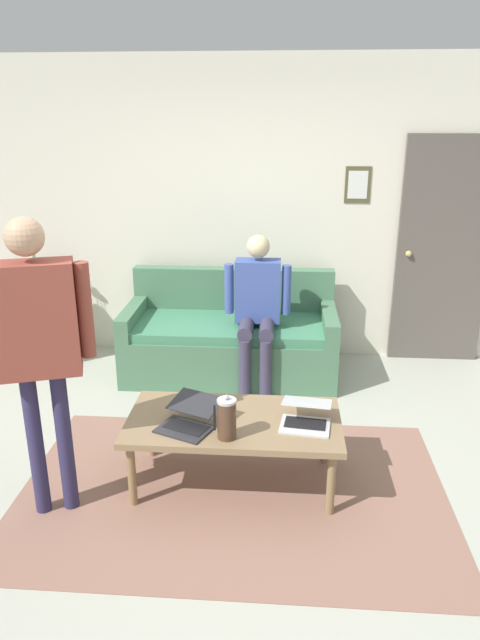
# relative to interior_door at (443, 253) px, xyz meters

# --- Properties ---
(ground_plane) EXTENTS (7.68, 7.68, 0.00)m
(ground_plane) POSITION_rel_interior_door_xyz_m (1.75, 2.11, -1.02)
(ground_plane) COLOR #AEB0A1
(area_rug) EXTENTS (2.61, 1.71, 0.01)m
(area_rug) POSITION_rel_interior_door_xyz_m (1.71, 2.22, -1.02)
(area_rug) COLOR #8E6555
(area_rug) RESTS_ON ground_plane
(back_wall) EXTENTS (7.04, 0.11, 2.70)m
(back_wall) POSITION_rel_interior_door_xyz_m (1.75, -0.09, 0.33)
(back_wall) COLOR beige
(back_wall) RESTS_ON ground_plane
(interior_door) EXTENTS (0.82, 0.09, 2.05)m
(interior_door) POSITION_rel_interior_door_xyz_m (0.00, 0.00, 0.00)
(interior_door) COLOR #564E48
(interior_door) RESTS_ON ground_plane
(couch) EXTENTS (1.83, 0.85, 0.88)m
(couch) POSITION_rel_interior_door_xyz_m (1.88, 0.45, -0.72)
(couch) COLOR #487454
(couch) RESTS_ON ground_plane
(coffee_table) EXTENTS (1.30, 0.67, 0.45)m
(coffee_table) POSITION_rel_interior_door_xyz_m (1.71, 2.12, -0.62)
(coffee_table) COLOR #886D4D
(coffee_table) RESTS_ON ground_plane
(laptop_left) EXTENTS (0.41, 0.44, 0.14)m
(laptop_left) POSITION_rel_interior_door_xyz_m (1.97, 2.23, -0.53)
(laptop_left) COLOR #28282D
(laptop_left) RESTS_ON coffee_table
(laptop_center) EXTENTS (0.33, 0.34, 0.14)m
(laptop_center) POSITION_rel_interior_door_xyz_m (1.28, 2.15, -0.53)
(laptop_center) COLOR silver
(laptop_center) RESTS_ON coffee_table
(french_press) EXTENTS (0.13, 0.11, 0.27)m
(french_press) POSITION_rel_interior_door_xyz_m (1.74, 2.34, -0.45)
(french_press) COLOR #4C3323
(french_press) RESTS_ON coffee_table
(side_shelf) EXTENTS (0.42, 0.32, 0.73)m
(side_shelf) POSITION_rel_interior_door_xyz_m (3.66, 0.30, -0.66)
(side_shelf) COLOR brown
(side_shelf) RESTS_ON ground_plane
(flower_vase) EXTENTS (0.10, 0.10, 0.43)m
(flower_vase) POSITION_rel_interior_door_xyz_m (3.66, 0.30, -0.14)
(flower_vase) COLOR #485773
(flower_vase) RESTS_ON side_shelf
(person_standing) EXTENTS (0.59, 0.32, 1.72)m
(person_standing) POSITION_rel_interior_door_xyz_m (2.73, 2.46, 0.08)
(person_standing) COLOR #2E294D
(person_standing) RESTS_ON ground_plane
(person_seated) EXTENTS (0.55, 0.51, 1.28)m
(person_seated) POSITION_rel_interior_door_xyz_m (1.64, 0.68, -0.30)
(person_seated) COLOR #39364B
(person_seated) RESTS_ON ground_plane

